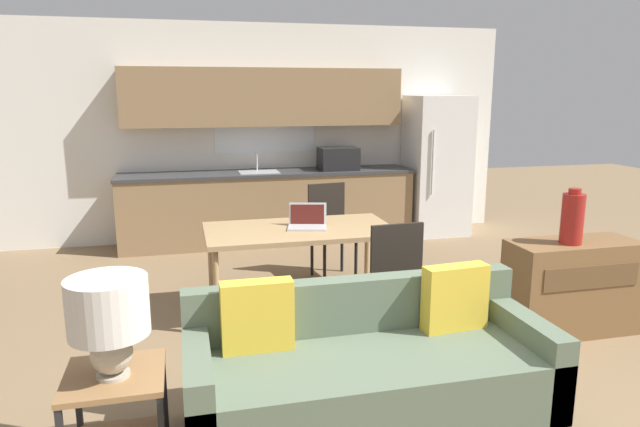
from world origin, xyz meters
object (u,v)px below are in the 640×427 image
Objects in this scene: credenza at (571,287)px; dining_chair_far_right at (331,227)px; refrigerator at (437,166)px; dining_table at (300,235)px; laptop at (307,222)px; table_lamp at (109,315)px; dining_chair_near_right at (389,277)px; vase at (572,218)px; couch at (367,367)px; side_table at (117,404)px.

dining_chair_far_right reaches higher than credenza.
dining_table is at bearing -135.47° from refrigerator.
laptop is (-0.43, -0.82, 0.26)m from dining_chair_far_right.
table_lamp is 2.15m from dining_chair_near_right.
refrigerator reaches higher than table_lamp.
dining_table is 3.74× the size of vase.
vase reaches higher than couch.
dining_chair_near_right is at bearing 62.85° from couch.
vase is 1.46m from dining_chair_near_right.
refrigerator is 5.56m from side_table.
dining_chair_far_right is (0.50, 0.84, -0.15)m from dining_table.
laptop reaches higher than dining_table.
couch is 1.43m from table_lamp.
refrigerator reaches higher than vase.
side_table is (-1.34, -0.08, 0.00)m from couch.
couch is 1.35m from side_table.
side_table is 1.19× the size of vase.
side_table is 3.43m from credenza.
couch is 5.43× the size of laptop.
side_table is 1.00× the size of table_lamp.
vase is at bearing -27.61° from dining_table.
dining_chair_near_right is 1.00× the size of dining_chair_far_right.
dining_table is 0.13m from laptop.
dining_chair_near_right reaches higher than couch.
refrigerator reaches higher than laptop.
dining_chair_far_right is (-1.40, 1.83, -0.41)m from vase.
vase is at bearing 169.22° from dining_chair_near_right.
dining_chair_far_right is (-0.02, 1.65, 0.00)m from dining_chair_near_right.
dining_chair_far_right is at bearing 59.29° from dining_table.
dining_chair_far_right is (1.83, 2.70, 0.18)m from side_table.
credenza is at bearing -25.71° from dining_table.
credenza is at bearing 22.75° from couch.
dining_table is at bearing 54.88° from table_lamp.
refrigerator is 1.91× the size of dining_chair_far_right.
table_lamp is (-3.66, -4.18, -0.08)m from refrigerator.
table_lamp is 3.29m from dining_chair_far_right.
table_lamp is at bearing -111.81° from laptop.
dining_table is at bearing -129.02° from dining_chair_far_right.
side_table is at bearing 91.19° from table_lamp.
refrigerator is 3.60× the size of table_lamp.
vase reaches higher than dining_table.
table_lamp is at bearing -164.27° from credenza.
dining_chair_near_right is at bearing -120.36° from refrigerator.
dining_chair_near_right is (0.50, 0.97, 0.18)m from couch.
dining_chair_near_right is (-1.47, 0.14, 0.15)m from credenza.
vase is (-0.08, -0.04, 0.57)m from credenza.
couch is 2.67m from dining_chair_far_right.
refrigerator is 4.86× the size of laptop.
couch is at bearing 4.61° from table_lamp.
dining_table is 2.22m from credenza.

